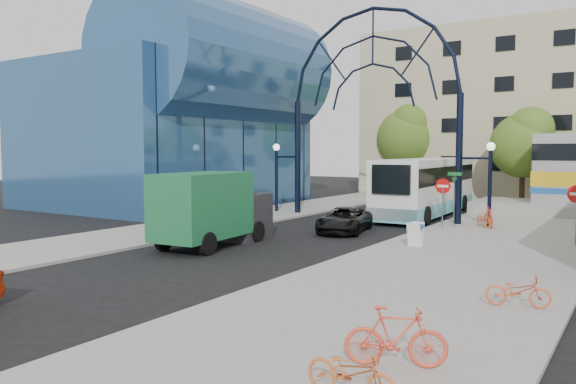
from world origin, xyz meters
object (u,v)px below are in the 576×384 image
Objects in this scene: city_bus at (426,186)px; bike_far_a at (518,291)px; tree_north_a at (525,142)px; bike_near_a at (484,219)px; street_name_sign at (454,188)px; bike_near_b at (489,217)px; tree_north_b at (408,135)px; gateway_arch at (373,70)px; bike_far_c at (352,373)px; black_suv at (344,220)px; green_truck at (214,209)px; stop_sign at (443,191)px; sandwich_board at (415,231)px; bike_far_b at (396,337)px.

city_bus reaches higher than bike_far_a.
bike_near_a is at bearing -88.42° from tree_north_a.
bike_near_b is at bearing 27.93° from street_name_sign.
tree_north_b reaches higher than city_bus.
bike_near_a is (6.47, -0.53, -8.01)m from gateway_arch.
street_name_sign is at bearing 8.62° from bike_far_a.
bike_far_c is at bearing 156.76° from bike_far_a.
tree_north_b is at bearing 90.55° from black_suv.
green_truck is 4.10× the size of bike_far_a.
gateway_arch is 3.11× the size of black_suv.
bike_near_a is at bearing -57.85° from tree_north_b.
bike_far_c is at bearing -74.93° from black_suv.
tree_north_b is 1.82× the size of black_suv.
stop_sign reaches higher than bike_far_c.
street_name_sign is at bearing 178.60° from bike_near_a.
tree_north_b is (-9.48, 23.95, 4.52)m from sandwich_board.
bike_near_b is 0.95× the size of bike_far_b.
bike_near_b is at bearing 47.55° from green_truck.
gateway_arch is at bearing 27.35° from bike_far_c.
green_truck is (-7.44, -3.72, 0.80)m from sandwich_board.
tree_north_a reaches higher than sandwich_board.
bike_far_c is at bearing -76.31° from stop_sign.
stop_sign is at bearing 11.00° from bike_far_a.
bike_far_b is at bearing -107.83° from bike_near_b.
stop_sign is 1.54× the size of bike_near_a.
tree_north_a is at bearing -3.84° from bike_far_a.
stop_sign is at bearing -170.32° from bike_near_b.
street_name_sign is 1.61× the size of bike_near_b.
bike_near_b is at bearing -15.33° from bike_far_b.
black_suv is at bearing 61.31° from green_truck.
black_suv is 7.42m from bike_near_b.
gateway_arch reaches higher than tree_north_b.
bike_near_a reaches higher than bike_far_a.
black_suv is at bearing 31.07° from bike_far_c.
gateway_arch is 8.37m from stop_sign.
tree_north_a is 13.10m from bike_near_a.
city_bus reaches higher than bike_near_b.
bike_far_a is at bearing -57.28° from black_suv.
street_name_sign reaches higher than bike_far_a.
gateway_arch is 8.38m from street_name_sign.
tree_north_b reaches higher than green_truck.
bike_near_b reaches higher than bike_far_c.
sandwich_board reaches higher than bike_far_c.
tree_north_b reaches higher than tree_north_a.
bike_near_a is at bearing 2.96° from bike_far_a.
sandwich_board is at bearing -125.14° from bike_near_b.
city_bus is 2.04× the size of green_truck.
bike_near_a is 15.21m from bike_far_a.
black_suv is (-4.20, -3.90, -1.52)m from street_name_sign.
green_truck reaches higher than bike_near_a.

